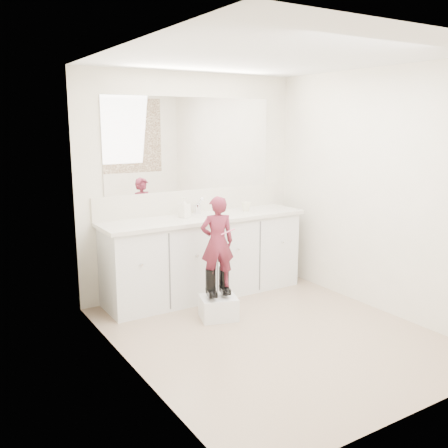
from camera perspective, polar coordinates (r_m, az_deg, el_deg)
floor at (r=4.64m, az=5.44°, el=-12.37°), size 3.00×3.00×0.00m
ceiling at (r=4.27m, az=6.09°, el=18.52°), size 3.00×3.00×0.00m
wall_back at (r=5.55m, az=-3.75°, el=4.54°), size 2.60×0.00×2.60m
wall_front at (r=3.26m, az=21.99°, el=-1.34°), size 2.60×0.00×2.60m
wall_left at (r=3.66m, az=-10.63°, el=0.67°), size 0.00×3.00×3.00m
wall_right at (r=5.18m, az=17.25°, el=3.54°), size 0.00×3.00×3.00m
vanity_cabinet at (r=5.46m, az=-2.28°, el=-3.85°), size 2.20×0.55×0.85m
countertop at (r=5.35m, az=-2.23°, el=0.71°), size 2.28×0.58×0.04m
backsplash at (r=5.56m, az=-3.65°, el=2.63°), size 2.28×0.03×0.25m
mirror at (r=5.50m, az=-3.75°, el=9.08°), size 2.00×0.02×1.00m
dot_panel at (r=3.20m, az=22.46°, el=6.57°), size 2.00×0.01×1.20m
faucet at (r=5.48m, az=-3.09°, el=1.70°), size 0.08×0.08×0.10m
cup at (r=5.65m, az=2.52°, el=2.01°), size 0.14×0.14×0.10m
soap_bottle at (r=5.27m, az=-4.58°, el=1.92°), size 0.12×0.13×0.21m
step_stool at (r=4.91m, az=-0.64°, el=-9.54°), size 0.41×0.37×0.22m
boot_left at (r=4.80m, az=-1.54°, el=-6.82°), size 0.16×0.21×0.29m
boot_right at (r=4.88m, az=-0.01°, el=-6.53°), size 0.16×0.21×0.29m
toddler at (r=4.73m, az=-0.78°, el=-2.09°), size 0.37×0.30×0.88m
toothbrush at (r=4.67m, az=0.46°, el=-0.89°), size 0.13×0.05×0.06m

